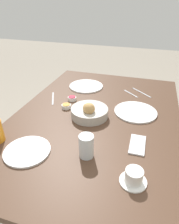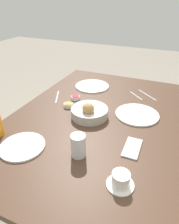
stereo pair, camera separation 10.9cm
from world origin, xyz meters
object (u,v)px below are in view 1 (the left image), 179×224
plate_near_left (86,86)px  jam_bowl_berry (72,98)px  water_tumbler (86,146)px  cell_phone (137,145)px  plate_near_right (27,151)px  coffee_cup (134,177)px  fork_silver (141,92)px  spoon_coffee (131,94)px  bread_basket (89,112)px  jam_bowl_honey (66,106)px  plate_far_center (135,112)px  knife_silver (53,98)px

plate_near_left → jam_bowl_berry: (0.25, -0.02, 0.01)m
water_tumbler → cell_phone: 0.26m
plate_near_right → coffee_cup: size_ratio=1.99×
fork_silver → spoon_coffee: (0.04, -0.07, 0.00)m
plate_near_left → jam_bowl_berry: size_ratio=4.45×
bread_basket → jam_bowl_honey: (-0.06, -0.17, -0.02)m
plate_far_center → knife_silver: 0.58m
coffee_cup → water_tumbler: bearing=-111.7°
bread_basket → knife_silver: size_ratio=1.23×
bread_basket → plate_near_left: 0.45m
jam_bowl_honey → spoon_coffee: (-0.34, 0.38, -0.01)m
water_tumbler → jam_bowl_honey: size_ratio=1.86×
plate_far_center → coffee_cup: size_ratio=2.40×
fork_silver → knife_silver: size_ratio=0.84×
plate_far_center → cell_phone: bearing=7.6°
bread_basket → jam_bowl_berry: bread_basket is taller
plate_near_left → plate_near_right: same height
coffee_cup → knife_silver: (-0.57, -0.63, -0.03)m
bread_basket → plate_far_center: bread_basket is taller
plate_far_center → fork_silver: bearing=177.7°
plate_far_center → water_tumbler: bearing=-21.1°
cell_phone → fork_silver: bearing=-177.2°
plate_near_right → cell_phone: size_ratio=1.45×
bread_basket → plate_near_left: (-0.42, -0.16, -0.03)m
plate_near_left → coffee_cup: bearing=29.1°
plate_far_center → knife_silver: (-0.02, -0.58, -0.00)m
plate_near_left → plate_far_center: (0.29, 0.42, -0.00)m
knife_silver → cell_phone: bearing=61.5°
jam_bowl_honey → knife_silver: (-0.10, -0.14, -0.01)m
coffee_cup → fork_silver: coffee_cup is taller
fork_silver → knife_silver: bearing=-64.5°
jam_bowl_berry → jam_bowl_honey: (0.11, 0.00, 0.00)m
plate_near_right → spoon_coffee: (-0.78, 0.39, -0.00)m
knife_silver → plate_near_right: bearing=13.6°
plate_far_center → knife_silver: plate_far_center is taller
jam_bowl_honey → jam_bowl_berry: bearing=-177.8°
fork_silver → plate_near_left: bearing=-87.8°
plate_near_left → jam_bowl_honey: 0.36m
plate_near_right → water_tumbler: (-0.06, 0.27, 0.05)m
plate_near_right → water_tumbler: bearing=102.1°
water_tumbler → knife_silver: 0.63m
plate_far_center → jam_bowl_honey: size_ratio=4.41×
knife_silver → jam_bowl_honey: bearing=55.9°
plate_near_right → spoon_coffee: plate_near_right is taller
spoon_coffee → cell_phone: bearing=10.1°
water_tumbler → knife_silver: bearing=-139.9°
water_tumbler → coffee_cup: water_tumbler is taller
fork_silver → jam_bowl_honey: bearing=-49.7°
bread_basket → jam_bowl_honey: 0.19m
plate_near_left → cell_phone: 0.76m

